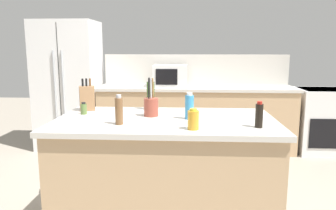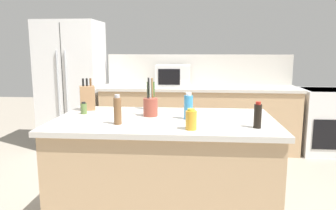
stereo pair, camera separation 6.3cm
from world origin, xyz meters
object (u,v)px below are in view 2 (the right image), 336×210
at_px(utensil_crock, 151,106).
at_px(soy_sauce_bottle, 258,116).
at_px(range_oven, 327,121).
at_px(dish_soap_bottle, 188,107).
at_px(honey_jar, 191,120).
at_px(microwave, 173,76).
at_px(pepper_grinder, 118,110).
at_px(olive_oil_bottle, 151,95).
at_px(spice_jar_oregano, 84,108).
at_px(refrigerator, 72,85).
at_px(knife_block, 87,98).

bearing_deg(utensil_crock, soy_sauce_bottle, -23.22).
height_order(range_oven, soy_sauce_bottle, soy_sauce_bottle).
relative_size(range_oven, dish_soap_bottle, 4.31).
xyz_separation_m(honey_jar, dish_soap_bottle, (-0.03, 0.34, 0.03)).
bearing_deg(microwave, dish_soap_bottle, -83.09).
relative_size(honey_jar, pepper_grinder, 0.67).
xyz_separation_m(olive_oil_bottle, honey_jar, (0.38, -0.72, -0.06)).
height_order(soy_sauce_bottle, dish_soap_bottle, dish_soap_bottle).
bearing_deg(olive_oil_bottle, spice_jar_oregano, -156.15).
height_order(refrigerator, pepper_grinder, refrigerator).
bearing_deg(dish_soap_bottle, spice_jar_oregano, 171.58).
distance_m(olive_oil_bottle, soy_sauce_bottle, 1.06).
bearing_deg(soy_sauce_bottle, dish_soap_bottle, 152.52).
xyz_separation_m(olive_oil_bottle, soy_sauce_bottle, (0.85, -0.63, -0.05)).
height_order(refrigerator, olive_oil_bottle, refrigerator).
height_order(microwave, knife_block, microwave).
relative_size(olive_oil_bottle, dish_soap_bottle, 1.34).
relative_size(range_oven, honey_jar, 6.19).
distance_m(utensil_crock, honey_jar, 0.55).
xyz_separation_m(spice_jar_oregano, pepper_grinder, (0.38, -0.36, 0.06)).
xyz_separation_m(range_oven, dish_soap_bottle, (-1.96, -2.19, 0.57)).
bearing_deg(honey_jar, dish_soap_bottle, 94.24).
xyz_separation_m(refrigerator, spice_jar_oregano, (0.90, -2.11, 0.04)).
bearing_deg(refrigerator, utensil_crock, -55.39).
bearing_deg(honey_jar, olive_oil_bottle, 117.68).
distance_m(range_oven, microwave, 2.31).
distance_m(refrigerator, microwave, 1.55).
bearing_deg(knife_block, dish_soap_bottle, -39.78).
relative_size(range_oven, utensil_crock, 2.87).
relative_size(utensil_crock, pepper_grinder, 1.44).
distance_m(refrigerator, range_oven, 3.79).
relative_size(spice_jar_oregano, honey_jar, 0.70).
bearing_deg(microwave, refrigerator, 178.09).
relative_size(refrigerator, utensil_crock, 5.90).
relative_size(range_oven, olive_oil_bottle, 3.21).
bearing_deg(microwave, knife_block, -109.33).
bearing_deg(pepper_grinder, knife_block, 127.05).
distance_m(refrigerator, dish_soap_bottle, 2.88).
xyz_separation_m(range_oven, microwave, (-2.22, 0.00, 0.63)).
relative_size(microwave, soy_sauce_bottle, 2.60).
height_order(microwave, utensil_crock, utensil_crock).
bearing_deg(honey_jar, spice_jar_oregano, 152.80).
xyz_separation_m(microwave, honey_jar, (0.29, -2.54, -0.09)).
distance_m(range_oven, olive_oil_bottle, 3.00).
height_order(honey_jar, pepper_grinder, pepper_grinder).
xyz_separation_m(olive_oil_bottle, dish_soap_bottle, (0.35, -0.38, -0.03)).
relative_size(soy_sauce_bottle, dish_soap_bottle, 0.89).
xyz_separation_m(spice_jar_oregano, dish_soap_bottle, (0.90, -0.13, 0.05)).
bearing_deg(soy_sauce_bottle, refrigerator, 132.55).
height_order(range_oven, microwave, microwave).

